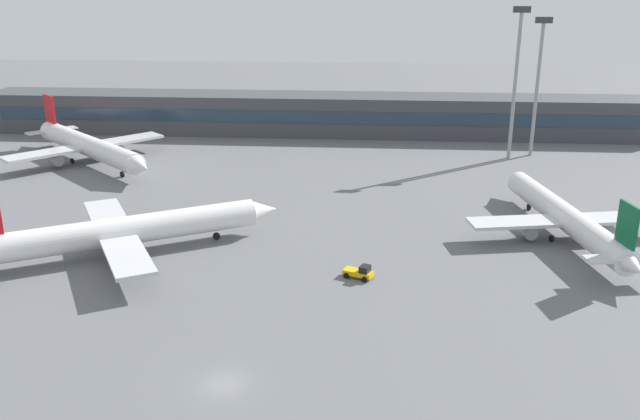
% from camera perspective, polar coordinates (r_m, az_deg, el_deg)
% --- Properties ---
extents(ground_plane, '(400.00, 400.00, 0.00)m').
position_cam_1_polar(ground_plane, '(99.16, -3.26, -1.56)').
color(ground_plane, slate).
extents(terminal_building, '(152.75, 12.13, 9.00)m').
position_cam_1_polar(terminal_building, '(158.77, -0.30, 8.03)').
color(terminal_building, '#3F4247').
rests_on(terminal_building, ground_plane).
extents(airplane_near, '(38.65, 28.08, 10.52)m').
position_cam_1_polar(airplane_near, '(92.66, -15.95, -1.68)').
color(airplane_near, white).
rests_on(airplane_near, ground_plane).
extents(airplane_mid, '(28.02, 39.71, 9.87)m').
position_cam_1_polar(airplane_mid, '(101.19, 19.71, -0.45)').
color(airplane_mid, silver).
rests_on(airplane_mid, ground_plane).
extents(airplane_far, '(35.63, 33.89, 11.24)m').
position_cam_1_polar(airplane_far, '(140.10, -18.78, 5.07)').
color(airplane_far, white).
rests_on(airplane_far, ground_plane).
extents(baggage_tug_yellow, '(3.90, 2.87, 1.75)m').
position_cam_1_polar(baggage_tug_yellow, '(82.96, 3.36, -5.22)').
color(baggage_tug_yellow, '#F2B20C').
rests_on(baggage_tug_yellow, ground_plane).
extents(floodlight_tower_west, '(3.20, 0.80, 27.36)m').
position_cam_1_polar(floodlight_tower_west, '(143.41, 17.80, 10.50)').
color(floodlight_tower_west, gray).
rests_on(floodlight_tower_west, ground_plane).
extents(floodlight_tower_east, '(3.20, 0.80, 29.43)m').
position_cam_1_polar(floodlight_tower_east, '(139.57, 16.10, 10.89)').
color(floodlight_tower_east, gray).
rests_on(floodlight_tower_east, ground_plane).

